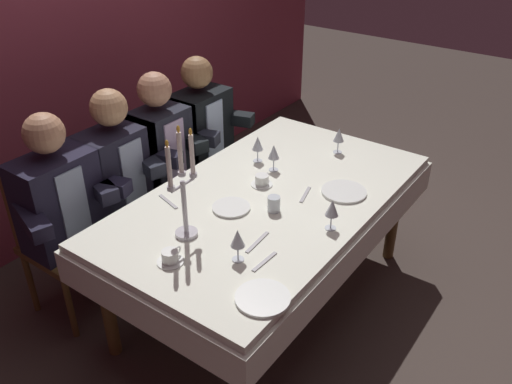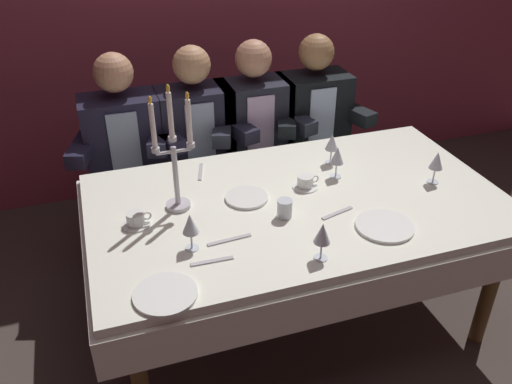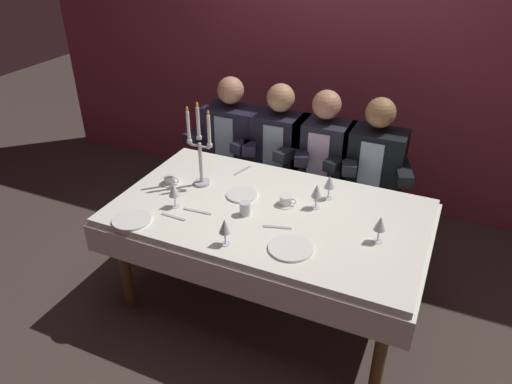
{
  "view_description": "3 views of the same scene",
  "coord_description": "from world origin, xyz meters",
  "px_view_note": "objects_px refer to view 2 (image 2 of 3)",
  "views": [
    {
      "loc": [
        -2.07,
        -1.41,
        2.26
      ],
      "look_at": [
        -0.08,
        0.02,
        0.79
      ],
      "focal_mm": 37.78,
      "sensor_mm": 36.0,
      "label": 1
    },
    {
      "loc": [
        -0.83,
        -1.91,
        2.04
      ],
      "look_at": [
        -0.2,
        0.03,
        0.8
      ],
      "focal_mm": 37.32,
      "sensor_mm": 36.0,
      "label": 2
    },
    {
      "loc": [
        0.96,
        -2.33,
        2.34
      ],
      "look_at": [
        -0.09,
        -0.0,
        0.84
      ],
      "focal_mm": 33.91,
      "sensor_mm": 36.0,
      "label": 3
    }
  ],
  "objects_px": {
    "dinner_plate_2": "(247,198)",
    "seated_diner_2": "(253,124)",
    "wine_glass_2": "(322,234)",
    "wine_glass_0": "(437,161)",
    "dining_table": "(297,221)",
    "dinner_plate_0": "(165,294)",
    "seated_diner_0": "(123,141)",
    "seated_diner_1": "(196,131)",
    "candelabra": "(174,161)",
    "wine_glass_4": "(337,156)",
    "dinner_plate_1": "(385,226)",
    "coffee_cup_0": "(136,220)",
    "coffee_cup_1": "(305,182)",
    "seated_diner_3": "(312,116)",
    "water_tumbler_0": "(285,209)",
    "wine_glass_3": "(332,143)",
    "wine_glass_1": "(190,225)"
  },
  "relations": [
    {
      "from": "coffee_cup_0",
      "to": "seated_diner_1",
      "type": "xyz_separation_m",
      "value": [
        0.45,
        0.86,
        -0.03
      ]
    },
    {
      "from": "candelabra",
      "to": "wine_glass_2",
      "type": "distance_m",
      "value": 0.72
    },
    {
      "from": "candelabra",
      "to": "wine_glass_1",
      "type": "xyz_separation_m",
      "value": [
        -0.01,
        -0.32,
        -0.12
      ]
    },
    {
      "from": "wine_glass_2",
      "to": "seated_diner_2",
      "type": "height_order",
      "value": "seated_diner_2"
    },
    {
      "from": "coffee_cup_0",
      "to": "dinner_plate_0",
      "type": "bearing_deg",
      "value": -85.15
    },
    {
      "from": "wine_glass_2",
      "to": "wine_glass_4",
      "type": "relative_size",
      "value": 1.0
    },
    {
      "from": "dinner_plate_1",
      "to": "coffee_cup_1",
      "type": "distance_m",
      "value": 0.46
    },
    {
      "from": "seated_diner_1",
      "to": "seated_diner_2",
      "type": "xyz_separation_m",
      "value": [
        0.35,
        0.0,
        0.0
      ]
    },
    {
      "from": "dinner_plate_2",
      "to": "wine_glass_3",
      "type": "xyz_separation_m",
      "value": [
        0.52,
        0.2,
        0.11
      ]
    },
    {
      "from": "wine_glass_3",
      "to": "coffee_cup_1",
      "type": "distance_m",
      "value": 0.3
    },
    {
      "from": "wine_glass_2",
      "to": "seated_diner_0",
      "type": "bearing_deg",
      "value": 115.21
    },
    {
      "from": "seated_diner_0",
      "to": "seated_diner_3",
      "type": "bearing_deg",
      "value": 0.0
    },
    {
      "from": "candelabra",
      "to": "seated_diner_0",
      "type": "xyz_separation_m",
      "value": [
        -0.16,
        0.78,
        -0.24
      ]
    },
    {
      "from": "dinner_plate_0",
      "to": "seated_diner_0",
      "type": "height_order",
      "value": "seated_diner_0"
    },
    {
      "from": "wine_glass_0",
      "to": "dining_table",
      "type": "bearing_deg",
      "value": 175.06
    },
    {
      "from": "seated_diner_3",
      "to": "seated_diner_1",
      "type": "bearing_deg",
      "value": 180.0
    },
    {
      "from": "seated_diner_0",
      "to": "seated_diner_1",
      "type": "bearing_deg",
      "value": 0.0
    },
    {
      "from": "candelabra",
      "to": "coffee_cup_1",
      "type": "xyz_separation_m",
      "value": [
        0.61,
        -0.02,
        -0.21
      ]
    },
    {
      "from": "dinner_plate_0",
      "to": "coffee_cup_1",
      "type": "relative_size",
      "value": 1.76
    },
    {
      "from": "dinner_plate_1",
      "to": "coffee_cup_0",
      "type": "distance_m",
      "value": 1.06
    },
    {
      "from": "wine_glass_0",
      "to": "coffee_cup_0",
      "type": "bearing_deg",
      "value": 176.54
    },
    {
      "from": "wine_glass_0",
      "to": "coffee_cup_1",
      "type": "distance_m",
      "value": 0.63
    },
    {
      "from": "candelabra",
      "to": "wine_glass_4",
      "type": "height_order",
      "value": "candelabra"
    },
    {
      "from": "candelabra",
      "to": "dinner_plate_2",
      "type": "distance_m",
      "value": 0.39
    },
    {
      "from": "dinner_plate_2",
      "to": "seated_diner_2",
      "type": "distance_m",
      "value": 0.86
    },
    {
      "from": "dinner_plate_2",
      "to": "seated_diner_0",
      "type": "height_order",
      "value": "seated_diner_0"
    },
    {
      "from": "dinner_plate_0",
      "to": "dinner_plate_1",
      "type": "distance_m",
      "value": 0.97
    },
    {
      "from": "candelabra",
      "to": "seated_diner_0",
      "type": "distance_m",
      "value": 0.83
    },
    {
      "from": "water_tumbler_0",
      "to": "seated_diner_2",
      "type": "xyz_separation_m",
      "value": [
        0.18,
        1.0,
        -0.05
      ]
    },
    {
      "from": "dining_table",
      "to": "dinner_plate_2",
      "type": "bearing_deg",
      "value": 160.48
    },
    {
      "from": "dining_table",
      "to": "wine_glass_2",
      "type": "xyz_separation_m",
      "value": [
        -0.08,
        -0.43,
        0.24
      ]
    },
    {
      "from": "dinner_plate_0",
      "to": "wine_glass_4",
      "type": "relative_size",
      "value": 1.42
    },
    {
      "from": "seated_diner_1",
      "to": "dinner_plate_2",
      "type": "bearing_deg",
      "value": -85.77
    },
    {
      "from": "coffee_cup_0",
      "to": "seated_diner_2",
      "type": "distance_m",
      "value": 1.18
    },
    {
      "from": "dining_table",
      "to": "dinner_plate_0",
      "type": "relative_size",
      "value": 8.33
    },
    {
      "from": "wine_glass_2",
      "to": "seated_diner_0",
      "type": "height_order",
      "value": "seated_diner_0"
    },
    {
      "from": "dinner_plate_1",
      "to": "seated_diner_2",
      "type": "xyz_separation_m",
      "value": [
        -0.19,
        1.21,
        -0.01
      ]
    },
    {
      "from": "candelabra",
      "to": "coffee_cup_0",
      "type": "relative_size",
      "value": 4.37
    },
    {
      "from": "dinner_plate_0",
      "to": "wine_glass_1",
      "type": "xyz_separation_m",
      "value": [
        0.15,
        0.24,
        0.11
      ]
    },
    {
      "from": "dinner_plate_0",
      "to": "wine_glass_0",
      "type": "xyz_separation_m",
      "value": [
        1.38,
        0.39,
        0.11
      ]
    },
    {
      "from": "seated_diner_3",
      "to": "dinner_plate_2",
      "type": "bearing_deg",
      "value": -130.06
    },
    {
      "from": "dinner_plate_0",
      "to": "seated_diner_3",
      "type": "height_order",
      "value": "seated_diner_3"
    },
    {
      "from": "wine_glass_0",
      "to": "water_tumbler_0",
      "type": "distance_m",
      "value": 0.8
    },
    {
      "from": "wine_glass_1",
      "to": "coffee_cup_1",
      "type": "xyz_separation_m",
      "value": [
        0.62,
        0.3,
        -0.09
      ]
    },
    {
      "from": "dinner_plate_2",
      "to": "wine_glass_2",
      "type": "bearing_deg",
      "value": -74.25
    },
    {
      "from": "candelabra",
      "to": "seated_diner_3",
      "type": "bearing_deg",
      "value": 38.09
    },
    {
      "from": "dinner_plate_1",
      "to": "seated_diner_1",
      "type": "bearing_deg",
      "value": 114.39
    },
    {
      "from": "wine_glass_3",
      "to": "seated_diner_1",
      "type": "distance_m",
      "value": 0.85
    },
    {
      "from": "wine_glass_2",
      "to": "coffee_cup_1",
      "type": "distance_m",
      "value": 0.55
    },
    {
      "from": "water_tumbler_0",
      "to": "seated_diner_1",
      "type": "xyz_separation_m",
      "value": [
        -0.17,
        1.0,
        -0.05
      ]
    }
  ]
}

